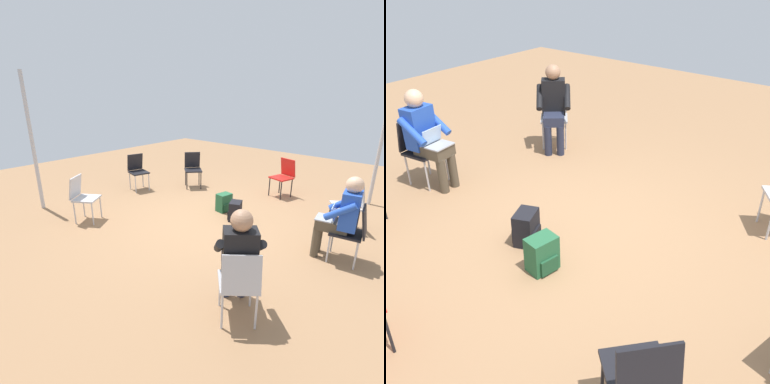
{
  "view_description": "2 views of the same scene",
  "coord_description": "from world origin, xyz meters",
  "views": [
    {
      "loc": [
        -3.87,
        -3.13,
        2.32
      ],
      "look_at": [
        -0.01,
        0.31,
        0.53
      ],
      "focal_mm": 28.0,
      "sensor_mm": 36.0,
      "label": 1
    },
    {
      "loc": [
        3.0,
        2.34,
        2.69
      ],
      "look_at": [
        0.21,
        0.14,
        0.65
      ],
      "focal_mm": 40.0,
      "sensor_mm": 36.0,
      "label": 2
    }
  ],
  "objects": [
    {
      "name": "chair_southeast",
      "position": [
        1.44,
        -1.99,
        0.5
      ],
      "size": [
        0.57,
        0.58,
        0.85
      ],
      "rotation": [
        0.0,
        0.0,
        0.61
      ],
      "color": "#B7B7BC",
      "rests_on": "ground"
    },
    {
      "name": "chair_northeast",
      "position": [
        1.48,
        1.62,
        0.5
      ],
      "size": [
        0.58,
        0.59,
        0.85
      ],
      "rotation": [
        0.0,
        0.0,
        2.41
      ],
      "color": "black",
      "rests_on": "ground"
    },
    {
      "name": "chair_north",
      "position": [
        0.43,
        2.46,
        0.5
      ],
      "size": [
        0.49,
        0.52,
        0.85
      ],
      "rotation": [
        0.0,
        0.0,
        2.88
      ],
      "color": "black",
      "rests_on": "ground"
    },
    {
      "name": "tent_pole_far",
      "position": [
        3.04,
        -1.99,
        1.11
      ],
      "size": [
        0.07,
        0.07,
        2.23
      ],
      "primitive_type": "cylinder",
      "color": "#B2B2B7",
      "rests_on": "ground"
    },
    {
      "name": "tent_pole_near",
      "position": [
        -1.64,
        2.96,
        1.32
      ],
      "size": [
        0.07,
        0.07,
        2.65
      ],
      "primitive_type": "cylinder",
      "color": "#B2B2B7",
      "rests_on": "ground"
    },
    {
      "name": "chair_southwest",
      "position": [
        -1.66,
        -1.8,
        0.5
      ],
      "size": [
        0.59,
        0.58,
        0.85
      ],
      "rotation": [
        0.0,
        0.0,
        -0.87
      ],
      "color": "#B7B7BC",
      "rests_on": "ground"
    },
    {
      "name": "person_in_black",
      "position": [
        -1.54,
        -1.69,
        0.69
      ],
      "size": [
        0.63,
        0.63,
        1.24
      ],
      "rotation": [
        0.0,
        0.0,
        -0.87
      ],
      "color": "#23283D",
      "rests_on": "ground"
    },
    {
      "name": "chair_south",
      "position": [
        0.34,
        -2.32,
        0.5
      ],
      "size": [
        0.46,
        0.49,
        0.85
      ],
      "rotation": [
        0.0,
        0.0,
        0.15
      ],
      "color": "black",
      "rests_on": "ground"
    },
    {
      "name": "backpack_by_empty_chair",
      "position": [
        0.7,
        0.09,
        0.16
      ],
      "size": [
        0.31,
        0.28,
        0.36
      ],
      "rotation": [
        0.0,
        0.0,
        6.11
      ],
      "color": "#235B38",
      "rests_on": "ground"
    },
    {
      "name": "chair_northwest",
      "position": [
        -1.39,
        1.74,
        0.5
      ],
      "size": [
        0.57,
        0.58,
        0.85
      ],
      "rotation": [
        0.0,
        0.0,
        -2.55
      ],
      "color": "#B7B7BC",
      "rests_on": "ground"
    },
    {
      "name": "backpack_near_laptop_user",
      "position": [
        0.48,
        -0.33,
        0.16
      ],
      "size": [
        0.34,
        0.31,
        0.36
      ],
      "rotation": [
        0.0,
        0.0,
        0.4
      ],
      "color": "black",
      "rests_on": "ground"
    },
    {
      "name": "ground_plane",
      "position": [
        0.0,
        0.0,
        0.0
      ],
      "size": [
        14.0,
        14.0,
        0.0
      ],
      "primitive_type": "plane",
      "color": "#99704C"
    },
    {
      "name": "person_with_laptop",
      "position": [
        0.31,
        -2.15,
        0.69
      ],
      "size": [
        0.54,
        0.56,
        1.24
      ],
      "rotation": [
        0.0,
        0.0,
        0.15
      ],
      "color": "#4C4233",
      "rests_on": "ground"
    },
    {
      "name": "chair_east",
      "position": [
        2.31,
        -0.37,
        0.5
      ],
      "size": [
        0.53,
        0.49,
        0.85
      ],
      "rotation": [
        0.0,
        0.0,
        1.3
      ],
      "color": "red",
      "rests_on": "ground"
    }
  ]
}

